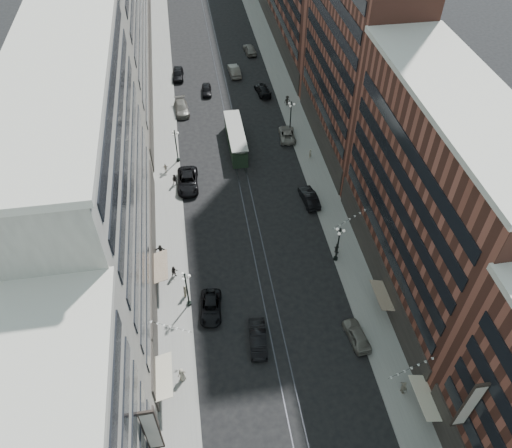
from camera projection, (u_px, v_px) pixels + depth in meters
ground at (234, 137)px, 80.64m from camera, size 220.00×220.00×0.00m
sidewalk_west at (164, 109)px, 86.36m from camera, size 4.00×180.00×0.15m
sidewalk_east at (288, 99)px, 88.78m from camera, size 4.00×180.00×0.15m
rail_west at (223, 105)px, 87.54m from camera, size 0.12×180.00×0.02m
rail_east at (231, 104)px, 87.69m from camera, size 0.12×180.00×0.02m
building_west_mid at (95, 192)px, 50.02m from camera, size 8.00×36.00×28.00m
building_east_mid at (431, 204)px, 51.69m from camera, size 8.00×30.00×24.00m
building_east_tower at (362, 9)px, 64.85m from camera, size 8.00×26.00×42.00m
lamppost_sw_far at (187, 288)px, 55.11m from camera, size 1.03×1.14×5.52m
lamppost_sw_mid at (176, 145)px, 73.95m from camera, size 1.03×1.14×5.52m
lamppost_se_far at (338, 243)px, 59.92m from camera, size 1.03×1.14×5.52m
lamppost_se_mid at (291, 116)px, 79.46m from camera, size 1.03×1.14×5.52m
streetcar at (236, 139)px, 77.80m from camera, size 2.50×11.29×3.12m
car_2 at (211, 308)px, 56.18m from camera, size 2.88×5.30×1.41m
car_4 at (357, 335)px, 53.56m from camera, size 2.36×4.75×1.56m
car_5 at (258, 339)px, 53.20m from camera, size 2.16×5.10×1.64m
pedestrian_1 at (182, 374)px, 50.01m from camera, size 1.01×0.79×1.82m
pedestrian_2 at (174, 272)px, 59.45m from camera, size 0.93×0.65×1.73m
pedestrian_4 at (404, 388)px, 48.98m from camera, size 0.67×1.17×1.88m
car_7 at (188, 181)px, 71.49m from camera, size 3.23×6.48×1.77m
car_8 at (182, 108)px, 85.32m from camera, size 2.66×5.71×1.61m
car_9 at (178, 74)px, 93.52m from camera, size 2.30×5.11×1.70m
car_10 at (309, 197)px, 69.09m from camera, size 2.27×5.20×1.66m
car_11 at (287, 134)px, 80.00m from camera, size 2.89×5.38×1.44m
car_12 at (263, 90)px, 89.61m from camera, size 2.78×5.52×1.54m
car_13 at (207, 90)px, 89.71m from camera, size 1.93×4.27×1.42m
car_14 at (234, 71)px, 94.42m from camera, size 2.19×5.36×1.73m
pedestrian_5 at (160, 250)px, 62.06m from camera, size 1.49×0.71×1.55m
pedestrian_6 at (166, 168)px, 73.56m from camera, size 0.89×0.42×1.50m
pedestrian_7 at (337, 248)px, 62.33m from camera, size 0.83×0.75×1.51m
pedestrian_8 at (310, 154)px, 76.02m from camera, size 0.68×0.60×1.56m
pedestrian_9 at (287, 101)px, 86.52m from camera, size 1.25×0.89×1.79m
car_extra_0 at (250, 49)px, 100.69m from camera, size 2.48×5.08×1.67m
pedestrian_extra_0 at (185, 291)px, 57.39m from camera, size 0.69×1.13×1.79m
pedestrian_extra_1 at (175, 180)px, 71.40m from camera, size 0.95×0.63×1.82m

